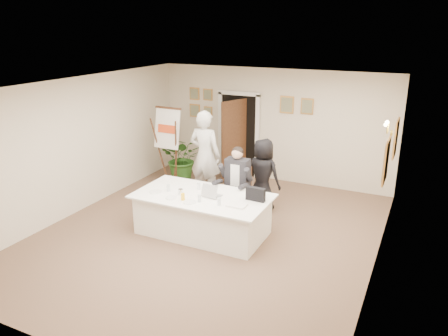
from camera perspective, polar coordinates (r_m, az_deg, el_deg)
name	(u,v)px	position (r m, az deg, el deg)	size (l,w,h in m)	color
floor	(208,234)	(8.39, -2.10, -8.63)	(7.00, 7.00, 0.00)	brown
ceiling	(206,86)	(7.55, -2.35, 10.68)	(6.00, 7.00, 0.02)	white
wall_back	(273,125)	(10.97, 6.37, 5.54)	(6.00, 0.10, 2.80)	beige
wall_front	(61,250)	(5.27, -20.53, -10.05)	(6.00, 0.10, 2.80)	beige
wall_left	(80,145)	(9.58, -18.32, 2.85)	(0.10, 7.00, 2.80)	beige
wall_right	(382,190)	(7.05, 19.93, -2.74)	(0.10, 7.00, 2.80)	beige
doorway	(237,137)	(11.20, 1.73, 4.04)	(1.14, 0.86, 2.20)	black
pictures_back_wall	(243,105)	(11.14, 2.48, 8.19)	(3.40, 0.06, 0.80)	#BA853F
pictures_right_wall	(391,148)	(8.09, 20.97, 2.39)	(0.06, 2.20, 0.80)	#BA853F
wall_sconce	(389,128)	(8.02, 20.75, 4.87)	(0.20, 0.30, 0.24)	gold
conference_table	(203,214)	(8.28, -2.81, -6.03)	(2.52, 1.35, 0.78)	white
seated_man	(236,182)	(8.83, 1.63, -1.90)	(0.65, 0.69, 1.51)	black
flip_chart	(171,151)	(10.65, -6.99, 2.27)	(0.67, 0.43, 1.92)	#341B10
standing_man	(205,155)	(9.73, -2.49, 1.64)	(0.74, 0.49, 2.03)	silver
standing_woman	(263,175)	(9.21, 5.10, -0.91)	(0.76, 0.50, 1.56)	black
potted_palm	(183,158)	(11.14, -5.39, 1.29)	(1.00, 0.87, 1.11)	#28581D
laptop	(212,189)	(8.04, -1.54, -2.74)	(0.33, 0.35, 0.28)	#B7BABC
laptop_bag	(256,194)	(7.85, 4.15, -3.42)	(0.36, 0.10, 0.25)	black
paper_stack	(237,205)	(7.64, 1.67, -4.88)	(0.33, 0.23, 0.03)	white
plate_left	(155,192)	(8.36, -8.95, -3.09)	(0.24, 0.24, 0.01)	white
plate_mid	(171,198)	(8.04, -6.91, -3.87)	(0.21, 0.21, 0.01)	white
plate_near	(190,202)	(7.82, -4.51, -4.45)	(0.23, 0.23, 0.01)	white
glass_a	(168,188)	(8.34, -7.28, -2.59)	(0.07, 0.07, 0.14)	silver
glass_b	(199,198)	(7.80, -3.24, -3.98)	(0.06, 0.06, 0.14)	silver
glass_c	(219,202)	(7.65, -0.65, -4.43)	(0.06, 0.06, 0.14)	silver
glass_d	(199,186)	(8.39, -3.31, -2.36)	(0.06, 0.06, 0.14)	silver
oj_glass	(183,197)	(7.91, -5.40, -3.76)	(0.07, 0.07, 0.13)	yellow
steel_jug	(181,192)	(8.16, -5.68, -3.13)	(0.09, 0.09, 0.11)	silver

